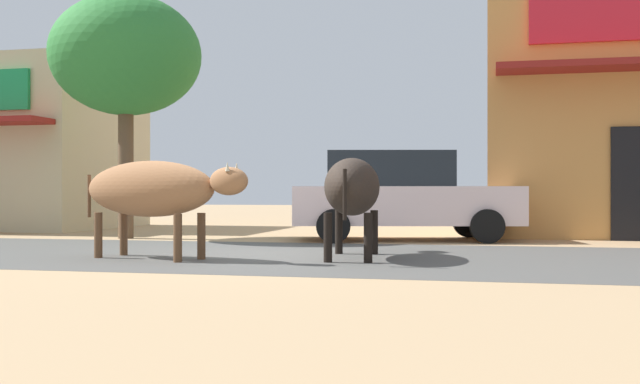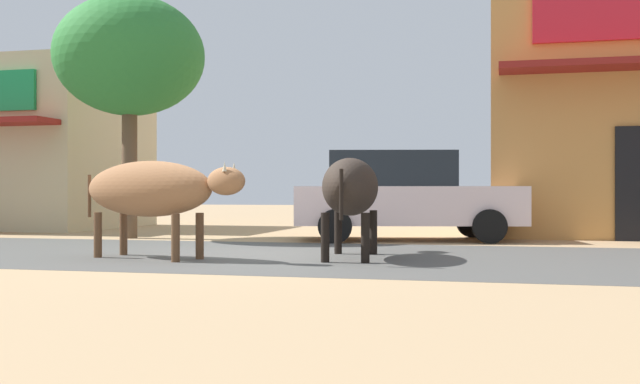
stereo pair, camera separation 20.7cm
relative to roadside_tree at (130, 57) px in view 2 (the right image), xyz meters
name	(u,v)px [view 2 (the right image)]	position (x,y,z in m)	size (l,w,h in m)	color
ground	(255,255)	(3.63, -3.14, -3.53)	(80.00, 80.00, 0.00)	tan
asphalt_road	(255,255)	(3.63, -3.14, -3.52)	(72.00, 5.22, 0.00)	#504F4C
roadside_tree	(130,57)	(0.00, 0.00, 0.00)	(2.91, 2.91, 4.72)	brown
parked_hatchback_car	(402,195)	(5.25, 0.64, -2.68)	(4.42, 2.65, 1.64)	beige
cow_near_brown	(152,190)	(2.48, -4.06, -2.60)	(2.68, 1.25, 1.32)	#97643F
cow_far_dark	(351,188)	(5.07, -3.30, -2.57)	(0.92, 2.68, 1.36)	#2C231C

